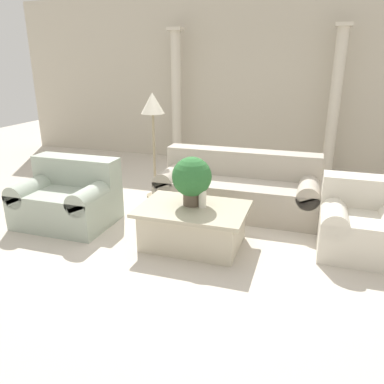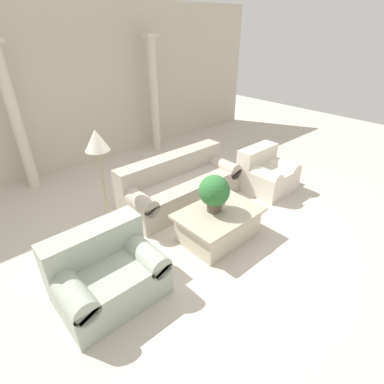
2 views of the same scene
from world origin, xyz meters
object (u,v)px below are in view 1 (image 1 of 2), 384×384
object	(u,v)px
loveseat	(68,197)
coffee_table	(193,226)
armchair	(361,222)
potted_plant	(192,178)
floor_lamp	(153,111)
sofa_long	(238,188)

from	to	relation	value
loveseat	coffee_table	bearing A→B (deg)	-4.09
coffee_table	armchair	xyz separation A→B (m)	(1.76, 0.44, 0.10)
coffee_table	potted_plant	world-z (taller)	potted_plant
armchair	floor_lamp	bearing A→B (deg)	162.26
floor_lamp	coffee_table	bearing A→B (deg)	-52.29
loveseat	coffee_table	world-z (taller)	loveseat
sofa_long	armchair	world-z (taller)	sofa_long
loveseat	potted_plant	distance (m)	1.72
potted_plant	floor_lamp	distance (m)	1.70
sofa_long	coffee_table	distance (m)	1.21
coffee_table	potted_plant	bearing A→B (deg)	117.33
potted_plant	floor_lamp	xyz separation A→B (m)	(-1.00, 1.27, 0.53)
sofa_long	loveseat	bearing A→B (deg)	-151.96
potted_plant	sofa_long	bearing A→B (deg)	74.51
potted_plant	armchair	distance (m)	1.89
coffee_table	armchair	bearing A→B (deg)	14.12
armchair	potted_plant	bearing A→B (deg)	-168.32
potted_plant	armchair	size ratio (longest dim) A/B	0.63
coffee_table	potted_plant	distance (m)	0.54
floor_lamp	armchair	xyz separation A→B (m)	(2.80, -0.89, -0.96)
sofa_long	loveseat	world-z (taller)	same
loveseat	armchair	distance (m)	3.48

